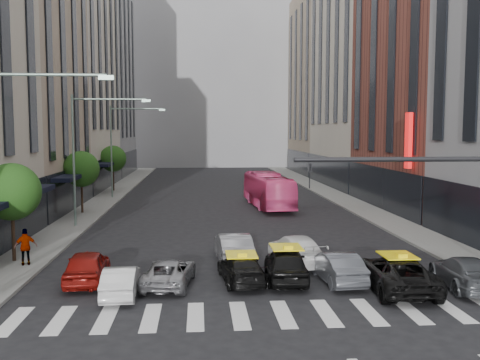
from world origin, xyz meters
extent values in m
plane|color=black|center=(0.00, 0.00, 0.00)|extent=(160.00, 160.00, 0.00)
cube|color=slate|center=(-11.50, 30.00, 0.07)|extent=(3.00, 96.00, 0.15)
cube|color=slate|center=(11.50, 30.00, 0.07)|extent=(3.00, 96.00, 0.15)
cube|color=tan|center=(-17.00, 28.00, 12.00)|extent=(8.00, 16.00, 24.00)
cube|color=beige|center=(-17.00, 46.00, 18.00)|extent=(8.00, 20.00, 36.00)
cube|color=gray|center=(-17.00, 65.00, 15.00)|extent=(8.00, 18.00, 30.00)
cube|color=brown|center=(17.00, 27.00, 13.00)|extent=(8.00, 18.00, 26.00)
cube|color=beige|center=(17.00, 46.00, 20.00)|extent=(8.00, 20.00, 40.00)
cube|color=tan|center=(17.00, 65.00, 14.00)|extent=(8.00, 18.00, 28.00)
cube|color=gray|center=(0.00, 85.00, 18.00)|extent=(30.00, 10.00, 36.00)
cylinder|color=black|center=(-11.80, 10.00, 1.72)|extent=(0.18, 0.18, 3.15)
sphere|color=#164012|center=(-11.80, 10.00, 3.66)|extent=(2.88, 2.88, 2.88)
cylinder|color=black|center=(-11.80, 26.00, 1.72)|extent=(0.18, 0.18, 3.15)
sphere|color=#164012|center=(-11.80, 26.00, 3.66)|extent=(2.88, 2.88, 2.88)
cylinder|color=black|center=(-11.80, 42.00, 1.72)|extent=(0.18, 0.18, 3.15)
sphere|color=#164012|center=(-11.80, 42.00, 3.66)|extent=(2.88, 2.88, 2.88)
cylinder|color=gray|center=(-8.50, 4.00, 8.85)|extent=(5.00, 0.12, 0.12)
cube|color=gray|center=(-6.00, 4.00, 8.75)|extent=(0.60, 0.25, 0.18)
cylinder|color=gray|center=(-11.00, 20.00, 4.65)|extent=(0.16, 0.16, 9.00)
cylinder|color=gray|center=(-8.50, 20.00, 8.85)|extent=(5.00, 0.12, 0.12)
cube|color=gray|center=(-6.00, 20.00, 8.75)|extent=(0.60, 0.25, 0.18)
cylinder|color=gray|center=(-11.00, 36.00, 4.65)|extent=(0.16, 0.16, 9.00)
cylinder|color=gray|center=(-8.50, 36.00, 8.85)|extent=(5.00, 0.12, 0.12)
cube|color=gray|center=(-6.00, 36.00, 8.75)|extent=(0.60, 0.25, 0.18)
cylinder|color=black|center=(5.50, -1.00, 5.80)|extent=(10.00, 0.16, 0.16)
imported|color=black|center=(1.00, -1.00, 5.30)|extent=(0.13, 0.16, 0.80)
cube|color=red|center=(12.60, 20.00, 6.00)|extent=(0.30, 0.70, 4.00)
imported|color=maroon|center=(-7.40, 6.23, 0.73)|extent=(1.99, 4.40, 1.46)
imported|color=silver|center=(-5.63, 4.16, 0.62)|extent=(1.43, 3.78, 1.23)
imported|color=gray|center=(-3.76, 5.48, 0.58)|extent=(2.44, 4.41, 1.17)
imported|color=black|center=(-0.60, 5.73, 0.62)|extent=(2.13, 4.40, 1.23)
imported|color=black|center=(1.41, 5.78, 0.76)|extent=(2.11, 4.57, 1.52)
imported|color=#45474D|center=(3.64, 5.49, 0.69)|extent=(1.77, 4.28, 1.38)
imported|color=black|center=(5.84, 4.06, 0.73)|extent=(2.75, 5.43, 1.47)
imported|color=#42454A|center=(8.84, 4.15, 0.68)|extent=(2.39, 4.86, 1.36)
imported|color=gray|center=(-0.71, 9.48, 0.75)|extent=(1.90, 4.66, 1.50)
imported|color=white|center=(2.41, 8.85, 0.73)|extent=(2.48, 5.18, 1.45)
imported|color=#F24789|center=(3.61, 28.83, 1.50)|extent=(3.40, 10.91, 2.99)
imported|color=gray|center=(-10.90, 9.02, 1.05)|extent=(1.14, 0.74, 1.81)
camera|label=1|loc=(-2.46, -17.36, 6.70)|focal=40.00mm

